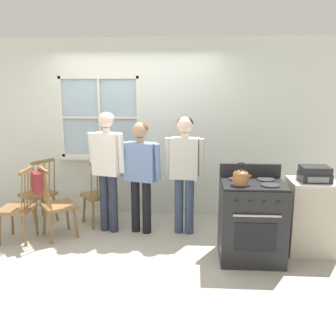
{
  "coord_description": "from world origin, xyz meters",
  "views": [
    {
      "loc": [
        0.84,
        -4.31,
        2.01
      ],
      "look_at": [
        0.54,
        0.23,
        1.0
      ],
      "focal_mm": 40.0,
      "sensor_mm": 36.0,
      "label": 1
    }
  ],
  "objects_px": {
    "chair_near_stove": "(18,208)",
    "potted_plant": "(116,152)",
    "person_elderly_left": "(107,161)",
    "chair_by_window": "(57,206)",
    "handbag": "(37,182)",
    "chair_center_cluster": "(39,194)",
    "stereo": "(315,174)",
    "side_counter": "(310,217)",
    "person_teen_center": "(140,167)",
    "person_adult_right": "(185,164)",
    "stove": "(251,220)",
    "kettle": "(241,177)",
    "chair_near_wall": "(99,195)"
  },
  "relations": [
    {
      "from": "stereo",
      "to": "chair_near_stove",
      "type": "bearing_deg",
      "value": 178.18
    },
    {
      "from": "person_elderly_left",
      "to": "kettle",
      "type": "relative_size",
      "value": 6.72
    },
    {
      "from": "chair_near_stove",
      "to": "handbag",
      "type": "bearing_deg",
      "value": 90.76
    },
    {
      "from": "chair_by_window",
      "to": "person_adult_right",
      "type": "relative_size",
      "value": 0.6
    },
    {
      "from": "person_elderly_left",
      "to": "person_teen_center",
      "type": "bearing_deg",
      "value": 15.6
    },
    {
      "from": "chair_near_wall",
      "to": "chair_center_cluster",
      "type": "xyz_separation_m",
      "value": [
        -0.9,
        -0.0,
        0.0
      ]
    },
    {
      "from": "chair_near_stove",
      "to": "side_counter",
      "type": "height_order",
      "value": "chair_near_stove"
    },
    {
      "from": "stove",
      "to": "potted_plant",
      "type": "height_order",
      "value": "potted_plant"
    },
    {
      "from": "chair_near_wall",
      "to": "person_elderly_left",
      "type": "height_order",
      "value": "person_elderly_left"
    },
    {
      "from": "chair_near_stove",
      "to": "stereo",
      "type": "distance_m",
      "value": 3.74
    },
    {
      "from": "chair_near_stove",
      "to": "side_counter",
      "type": "xyz_separation_m",
      "value": [
        3.7,
        -0.1,
        0.01
      ]
    },
    {
      "from": "handbag",
      "to": "person_elderly_left",
      "type": "bearing_deg",
      "value": 25.52
    },
    {
      "from": "chair_near_stove",
      "to": "stereo",
      "type": "relative_size",
      "value": 2.85
    },
    {
      "from": "chair_near_wall",
      "to": "kettle",
      "type": "height_order",
      "value": "kettle"
    },
    {
      "from": "chair_by_window",
      "to": "stereo",
      "type": "relative_size",
      "value": 2.85
    },
    {
      "from": "chair_by_window",
      "to": "chair_near_stove",
      "type": "xyz_separation_m",
      "value": [
        -0.47,
        -0.15,
        0.0
      ]
    },
    {
      "from": "stove",
      "to": "kettle",
      "type": "distance_m",
      "value": 0.59
    },
    {
      "from": "stove",
      "to": "stereo",
      "type": "relative_size",
      "value": 3.19
    },
    {
      "from": "chair_center_cluster",
      "to": "side_counter",
      "type": "bearing_deg",
      "value": 109.94
    },
    {
      "from": "chair_near_wall",
      "to": "side_counter",
      "type": "relative_size",
      "value": 1.08
    },
    {
      "from": "stereo",
      "to": "kettle",
      "type": "bearing_deg",
      "value": -159.41
    },
    {
      "from": "side_counter",
      "to": "handbag",
      "type": "bearing_deg",
      "value": 178.28
    },
    {
      "from": "person_elderly_left",
      "to": "kettle",
      "type": "height_order",
      "value": "person_elderly_left"
    },
    {
      "from": "person_teen_center",
      "to": "chair_near_wall",
      "type": "bearing_deg",
      "value": 173.69
    },
    {
      "from": "chair_near_wall",
      "to": "potted_plant",
      "type": "height_order",
      "value": "potted_plant"
    },
    {
      "from": "chair_by_window",
      "to": "chair_near_stove",
      "type": "height_order",
      "value": "same"
    },
    {
      "from": "chair_by_window",
      "to": "chair_near_wall",
      "type": "distance_m",
      "value": 0.68
    },
    {
      "from": "potted_plant",
      "to": "chair_near_stove",
      "type": "bearing_deg",
      "value": -133.95
    },
    {
      "from": "side_counter",
      "to": "chair_center_cluster",
      "type": "bearing_deg",
      "value": 168.34
    },
    {
      "from": "person_teen_center",
      "to": "person_elderly_left",
      "type": "bearing_deg",
      "value": -164.68
    },
    {
      "from": "potted_plant",
      "to": "handbag",
      "type": "height_order",
      "value": "potted_plant"
    },
    {
      "from": "chair_center_cluster",
      "to": "person_elderly_left",
      "type": "bearing_deg",
      "value": 108.08
    },
    {
      "from": "chair_by_window",
      "to": "chair_center_cluster",
      "type": "height_order",
      "value": "same"
    },
    {
      "from": "chair_near_stove",
      "to": "potted_plant",
      "type": "bearing_deg",
      "value": 135.55
    },
    {
      "from": "chair_center_cluster",
      "to": "kettle",
      "type": "distance_m",
      "value": 3.06
    },
    {
      "from": "chair_by_window",
      "to": "handbag",
      "type": "distance_m",
      "value": 0.43
    },
    {
      "from": "kettle",
      "to": "handbag",
      "type": "bearing_deg",
      "value": 169.54
    },
    {
      "from": "side_counter",
      "to": "kettle",
      "type": "bearing_deg",
      "value": -158.26
    },
    {
      "from": "stereo",
      "to": "handbag",
      "type": "bearing_deg",
      "value": 177.93
    },
    {
      "from": "potted_plant",
      "to": "handbag",
      "type": "distance_m",
      "value": 1.38
    },
    {
      "from": "side_counter",
      "to": "person_elderly_left",
      "type": "bearing_deg",
      "value": 169.14
    },
    {
      "from": "person_teen_center",
      "to": "person_adult_right",
      "type": "relative_size",
      "value": 0.95
    },
    {
      "from": "person_teen_center",
      "to": "stove",
      "type": "relative_size",
      "value": 1.41
    },
    {
      "from": "stove",
      "to": "handbag",
      "type": "bearing_deg",
      "value": 172.91
    },
    {
      "from": "chair_by_window",
      "to": "chair_center_cluster",
      "type": "bearing_deg",
      "value": 4.82
    },
    {
      "from": "chair_by_window",
      "to": "person_adult_right",
      "type": "height_order",
      "value": "person_adult_right"
    },
    {
      "from": "person_elderly_left",
      "to": "side_counter",
      "type": "height_order",
      "value": "person_elderly_left"
    },
    {
      "from": "person_elderly_left",
      "to": "chair_near_stove",
      "type": "bearing_deg",
      "value": -142.88
    },
    {
      "from": "chair_by_window",
      "to": "handbag",
      "type": "xyz_separation_m",
      "value": [
        -0.19,
        -0.14,
        0.36
      ]
    },
    {
      "from": "handbag",
      "to": "stereo",
      "type": "bearing_deg",
      "value": -2.07
    }
  ]
}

